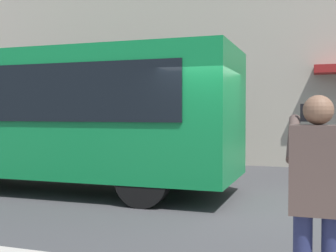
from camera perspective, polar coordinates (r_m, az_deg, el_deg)
The scene contains 3 objects.
ground_plane at distance 7.92m, azimuth 8.82°, elevation -10.78°, with size 60.00×60.00×0.00m, color #38383A.
red_bus at distance 10.20m, azimuth -16.94°, elevation 1.50°, with size 9.05×2.54×3.08m.
pedestrian_photographer at distance 3.39m, azimuth 19.22°, elevation -8.16°, with size 0.53×0.52×1.70m.
Camera 1 is at (-1.34, 7.61, 1.72)m, focal length 46.08 mm.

